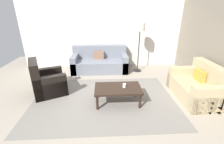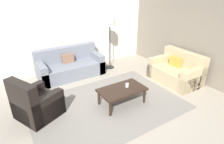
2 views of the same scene
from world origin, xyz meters
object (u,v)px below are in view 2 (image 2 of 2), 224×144
couch_main (70,66)px  coffee_table (122,91)px  couch_loveseat (177,72)px  cup (127,85)px  armchair_leather (35,105)px  lamp_standing (110,27)px

couch_main → coffee_table: (0.47, -2.22, 0.06)m
couch_main → couch_loveseat: 3.32m
coffee_table → cup: 0.18m
couch_loveseat → armchair_leather: (-3.97, 0.44, 0.01)m
couch_loveseat → coffee_table: (-2.09, -0.12, 0.06)m
armchair_leather → lamp_standing: bearing=27.8°
lamp_standing → armchair_leather: bearing=-152.2°
couch_main → lamp_standing: (1.38, -0.20, 1.11)m
coffee_table → cup: bearing=4.4°
armchair_leather → cup: armchair_leather is taller
armchair_leather → cup: size_ratio=11.96×
armchair_leather → lamp_standing: lamp_standing is taller
coffee_table → lamp_standing: size_ratio=0.64×
couch_main → armchair_leather: size_ratio=1.87×
couch_main → armchair_leather: armchair_leather is taller
couch_loveseat → coffee_table: couch_loveseat is taller
couch_main → couch_loveseat: bearing=-39.3°
coffee_table → cup: size_ratio=12.44×
armchair_leather → couch_loveseat: bearing=-6.4°
cup → couch_loveseat: bearing=3.1°
armchair_leather → coffee_table: armchair_leather is taller
couch_loveseat → lamp_standing: (-1.18, 1.91, 1.11)m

